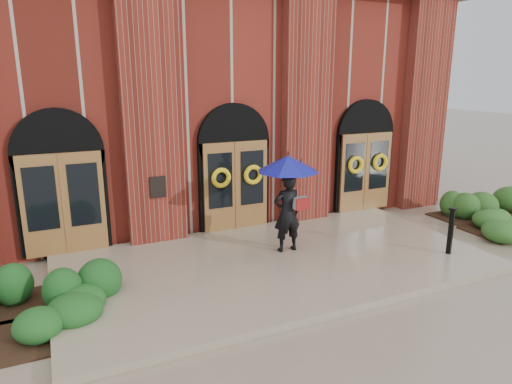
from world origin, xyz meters
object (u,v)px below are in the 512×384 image
metal_post (451,230)px  hedge_wall_right (482,202)px  man_with_umbrella (288,185)px  hedge_wall_left (36,284)px

metal_post → hedge_wall_right: size_ratio=0.38×
man_with_umbrella → metal_post: size_ratio=2.06×
man_with_umbrella → hedge_wall_left: 5.87m
hedge_wall_left → man_with_umbrella: bearing=0.8°
man_with_umbrella → hedge_wall_left: bearing=2.2°
man_with_umbrella → metal_post: man_with_umbrella is taller
hedge_wall_left → hedge_wall_right: 13.21m
man_with_umbrella → hedge_wall_left: man_with_umbrella is taller
hedge_wall_left → hedge_wall_right: hedge_wall_left is taller
metal_post → hedge_wall_right: (3.96, 2.33, -0.37)m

